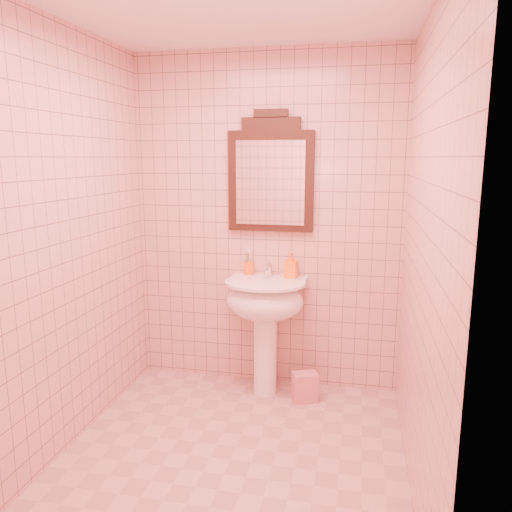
% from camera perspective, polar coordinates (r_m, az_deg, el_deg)
% --- Properties ---
extents(floor, '(2.20, 2.20, 0.00)m').
position_cam_1_polar(floor, '(3.15, -2.94, -22.25)').
color(floor, tan).
rests_on(floor, ground).
extents(back_wall, '(2.00, 0.02, 2.50)m').
position_cam_1_polar(back_wall, '(3.73, 1.17, 3.72)').
color(back_wall, '#CA9F8D').
rests_on(back_wall, floor).
extents(pedestal_sink, '(0.58, 0.58, 0.86)m').
position_cam_1_polar(pedestal_sink, '(3.63, 1.04, -6.00)').
color(pedestal_sink, white).
rests_on(pedestal_sink, floor).
extents(faucet, '(0.04, 0.16, 0.11)m').
position_cam_1_polar(faucet, '(3.70, 1.46, -1.55)').
color(faucet, white).
rests_on(faucet, pedestal_sink).
extents(mirror, '(0.63, 0.06, 0.87)m').
position_cam_1_polar(mirror, '(3.67, 1.69, 9.13)').
color(mirror, black).
rests_on(mirror, back_wall).
extents(toothbrush_cup, '(0.08, 0.08, 0.18)m').
position_cam_1_polar(toothbrush_cup, '(3.77, -0.83, -1.40)').
color(toothbrush_cup, orange).
rests_on(toothbrush_cup, pedestal_sink).
extents(soap_dispenser, '(0.10, 0.10, 0.20)m').
position_cam_1_polar(soap_dispenser, '(3.67, 4.06, -1.04)').
color(soap_dispenser, orange).
rests_on(soap_dispenser, pedestal_sink).
extents(towel, '(0.20, 0.17, 0.21)m').
position_cam_1_polar(towel, '(3.74, 5.60, -14.68)').
color(towel, tan).
rests_on(towel, floor).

